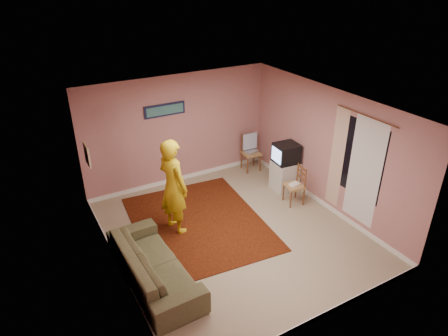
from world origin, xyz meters
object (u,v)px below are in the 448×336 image
tv_cabinet (285,175)px  chair_a (251,149)px  crt_tv (286,153)px  person (173,187)px  sofa (154,265)px  chair_b (295,182)px

tv_cabinet → chair_a: bearing=97.2°
crt_tv → tv_cabinet: bearing=0.0°
tv_cabinet → person: bearing=-175.1°
crt_tv → sofa: bearing=-154.4°
tv_cabinet → crt_tv: (-0.01, 0.00, 0.57)m
crt_tv → person: bearing=-170.4°
crt_tv → chair_b: (-0.21, -0.61, -0.38)m
crt_tv → person: 2.87m
sofa → chair_a: bearing=-55.8°
chair_a → chair_b: 1.82m
chair_a → chair_b: size_ratio=1.08×
person → chair_a: bearing=-77.9°
crt_tv → person: (-2.86, -0.25, 0.06)m
crt_tv → sofa: crt_tv is taller
tv_cabinet → sofa: bearing=-159.1°
crt_tv → chair_a: 1.26m
tv_cabinet → sofa: 4.01m
crt_tv → chair_a: (-0.15, 1.20, -0.34)m
crt_tv → sofa: 4.05m
tv_cabinet → person: (-2.86, -0.25, 0.62)m
sofa → person: bearing=-38.8°
tv_cabinet → chair_a: chair_a is taller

